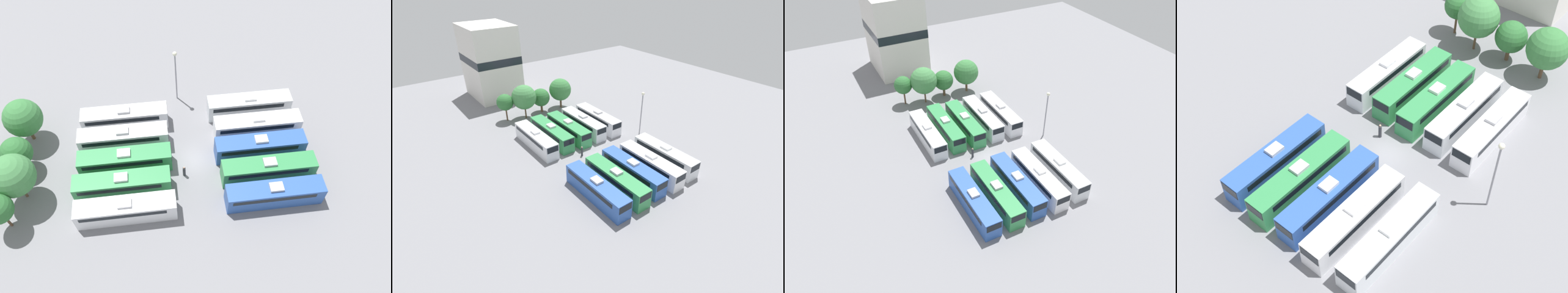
# 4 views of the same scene
# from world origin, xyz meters

# --- Properties ---
(ground_plane) EXTENTS (118.70, 118.70, 0.00)m
(ground_plane) POSITION_xyz_m (0.00, 0.00, 0.00)
(ground_plane) COLOR gray
(bus_0) EXTENTS (2.47, 11.72, 3.36)m
(bus_0) POSITION_xyz_m (-7.17, -8.80, 1.65)
(bus_0) COLOR #2D56A8
(bus_0) RESTS_ON ground_plane
(bus_1) EXTENTS (2.47, 11.72, 3.36)m
(bus_1) POSITION_xyz_m (-3.64, -8.88, 1.65)
(bus_1) COLOR #338C4C
(bus_1) RESTS_ON ground_plane
(bus_2) EXTENTS (2.47, 11.72, 3.36)m
(bus_2) POSITION_xyz_m (-0.08, -8.62, 1.65)
(bus_2) COLOR #2D56A8
(bus_2) RESTS_ON ground_plane
(bus_3) EXTENTS (2.47, 11.72, 3.36)m
(bus_3) POSITION_xyz_m (3.44, -9.03, 1.65)
(bus_3) COLOR white
(bus_3) RESTS_ON ground_plane
(bus_4) EXTENTS (2.47, 11.72, 3.36)m
(bus_4) POSITION_xyz_m (7.25, -8.68, 1.65)
(bus_4) COLOR silver
(bus_4) RESTS_ON ground_plane
(bus_5) EXTENTS (2.47, 11.72, 3.36)m
(bus_5) POSITION_xyz_m (-7.11, 8.80, 1.65)
(bus_5) COLOR silver
(bus_5) RESTS_ON ground_plane
(bus_6) EXTENTS (2.47, 11.72, 3.36)m
(bus_6) POSITION_xyz_m (-3.63, 9.16, 1.65)
(bus_6) COLOR #338C4C
(bus_6) RESTS_ON ground_plane
(bus_7) EXTENTS (2.47, 11.72, 3.36)m
(bus_7) POSITION_xyz_m (-0.12, 8.78, 1.65)
(bus_7) COLOR #338C4C
(bus_7) RESTS_ON ground_plane
(bus_8) EXTENTS (2.47, 11.72, 3.36)m
(bus_8) POSITION_xyz_m (3.48, 8.94, 1.65)
(bus_8) COLOR silver
(bus_8) RESTS_ON ground_plane
(bus_9) EXTENTS (2.47, 11.72, 3.36)m
(bus_9) POSITION_xyz_m (7.04, 8.73, 1.65)
(bus_9) COLOR white
(bus_9) RESTS_ON ground_plane
(worker_person) EXTENTS (0.36, 0.36, 1.83)m
(worker_person) POSITION_xyz_m (-2.21, 1.48, 0.85)
(worker_person) COLOR #333338
(worker_person) RESTS_ON ground_plane
(light_pole) EXTENTS (0.60, 0.60, 8.66)m
(light_pole) POSITION_xyz_m (11.46, 1.12, 5.79)
(light_pole) COLOR gray
(light_pole) RESTS_ON ground_plane
(tree_0) EXTENTS (3.44, 3.44, 5.85)m
(tree_0) POSITION_xyz_m (-6.67, 22.36, 4.11)
(tree_0) COLOR brown
(tree_0) RESTS_ON ground_plane
(tree_1) EXTENTS (5.13, 5.13, 7.32)m
(tree_1) POSITION_xyz_m (-2.90, 21.08, 4.75)
(tree_1) COLOR brown
(tree_1) RESTS_ON ground_plane
(tree_2) EXTENTS (3.91, 3.91, 5.39)m
(tree_2) POSITION_xyz_m (1.42, 21.82, 3.41)
(tree_2) COLOR brown
(tree_2) RESTS_ON ground_plane
(tree_3) EXTENTS (4.96, 4.96, 6.77)m
(tree_3) POSITION_xyz_m (6.25, 21.41, 4.27)
(tree_3) COLOR brown
(tree_3) RESTS_ON ground_plane
(depot_building) EXTENTS (10.56, 12.76, 16.98)m
(depot_building) POSITION_xyz_m (-2.77, 38.00, 8.57)
(depot_building) COLOR silver
(depot_building) RESTS_ON ground_plane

